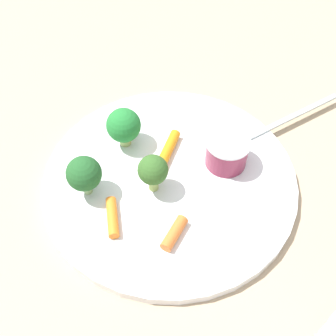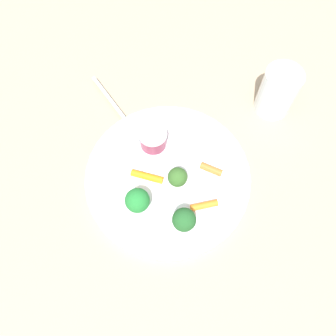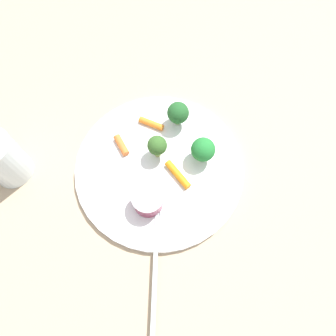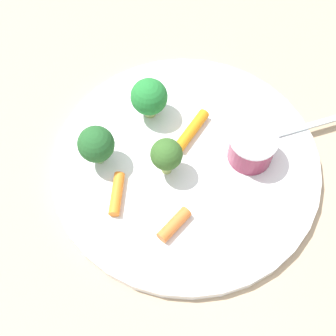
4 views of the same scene
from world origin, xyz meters
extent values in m
plane|color=tan|center=(0.00, 0.00, 0.00)|extent=(2.40, 2.40, 0.00)
cylinder|color=white|center=(0.00, 0.00, 0.01)|extent=(0.29, 0.29, 0.01)
cylinder|color=maroon|center=(0.02, -0.07, 0.03)|extent=(0.05, 0.05, 0.03)
cylinder|color=silver|center=(0.02, -0.07, 0.05)|extent=(0.05, 0.05, 0.00)
cylinder|color=#99B165|center=(0.05, 0.05, 0.02)|extent=(0.01, 0.01, 0.02)
sphere|color=#237932|center=(0.05, 0.05, 0.04)|extent=(0.04, 0.04, 0.04)
cylinder|color=#8FB374|center=(-0.01, 0.09, 0.02)|extent=(0.01, 0.01, 0.02)
sphere|color=#225827|center=(-0.01, 0.09, 0.04)|extent=(0.04, 0.04, 0.04)
cylinder|color=#95AF5A|center=(-0.01, 0.02, 0.02)|extent=(0.01, 0.01, 0.02)
sphere|color=#345F26|center=(-0.01, 0.02, 0.04)|extent=(0.03, 0.03, 0.03)
cylinder|color=orange|center=(-0.08, 0.00, 0.02)|extent=(0.04, 0.03, 0.01)
cylinder|color=orange|center=(0.04, 0.00, 0.02)|extent=(0.06, 0.03, 0.01)
cylinder|color=orange|center=(-0.05, 0.06, 0.02)|extent=(0.05, 0.02, 0.01)
cube|color=#ACBABB|center=(0.08, -0.15, 0.01)|extent=(0.09, 0.15, 0.00)
cube|color=#ACBABB|center=(0.03, -0.06, 0.01)|extent=(0.02, 0.03, 0.00)
cube|color=#ACBABB|center=(0.03, -0.06, 0.01)|extent=(0.02, 0.03, 0.00)
cube|color=#ACBABB|center=(0.03, -0.06, 0.01)|extent=(0.02, 0.03, 0.00)
cube|color=#ACBABB|center=(0.04, -0.06, 0.01)|extent=(0.02, 0.03, 0.00)
camera|label=1|loc=(-0.29, 0.02, 0.40)|focal=46.14mm
camera|label=2|loc=(0.03, 0.24, 0.57)|focal=37.66mm
camera|label=3|loc=(0.12, -0.18, 0.51)|focal=34.23mm
camera|label=4|loc=(-0.24, -0.02, 0.44)|focal=49.65mm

